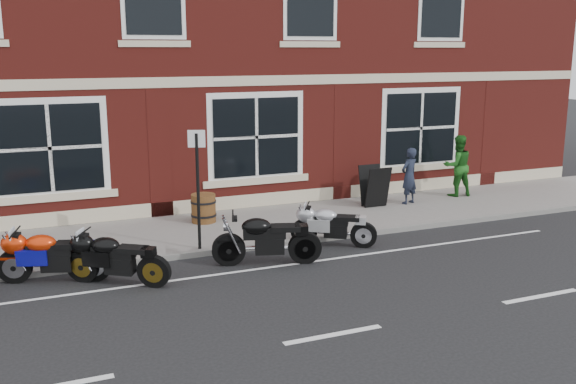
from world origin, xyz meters
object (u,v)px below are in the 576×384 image
object	(u,v)px
pedestrian_right	(457,166)
a_board_sign	(374,186)
moto_sport_silver	(332,224)
moto_naked_black	(264,237)
pedestrian_left	(409,176)
parking_sign	(198,181)
moto_sport_red	(52,254)
moto_sport_black	(116,257)
barrel_planter	(204,208)

from	to	relation	value
pedestrian_right	a_board_sign	xyz separation A→B (m)	(-2.78, -0.21, -0.32)
moto_sport_silver	moto_naked_black	bearing A→B (deg)	141.64
pedestrian_left	a_board_sign	xyz separation A→B (m)	(-1.01, 0.07, -0.21)
moto_sport_silver	parking_sign	size ratio (longest dim) A/B	0.66
a_board_sign	parking_sign	bearing A→B (deg)	-161.11
a_board_sign	parking_sign	world-z (taller)	parking_sign
moto_sport_red	parking_sign	world-z (taller)	parking_sign
moto_sport_red	moto_naked_black	distance (m)	3.96
moto_sport_black	pedestrian_left	world-z (taller)	pedestrian_left
moto_naked_black	parking_sign	size ratio (longest dim) A/B	0.85
moto_sport_red	moto_sport_black	bearing A→B (deg)	-100.43
moto_sport_red	moto_naked_black	size ratio (longest dim) A/B	0.95
pedestrian_right	parking_sign	bearing A→B (deg)	22.20
moto_sport_red	a_board_sign	size ratio (longest dim) A/B	1.84
moto_sport_black	a_board_sign	distance (m)	7.65
moto_sport_red	moto_sport_silver	xyz separation A→B (m)	(5.70, 0.03, -0.05)
a_board_sign	moto_sport_red	bearing A→B (deg)	-164.08
pedestrian_left	moto_sport_silver	bearing A→B (deg)	14.24
pedestrian_right	a_board_sign	distance (m)	2.81
pedestrian_left	moto_sport_red	bearing A→B (deg)	-5.30
pedestrian_right	parking_sign	distance (m)	8.27
moto_sport_red	barrel_planter	size ratio (longest dim) A/B	2.93
moto_sport_black	parking_sign	bearing A→B (deg)	-24.49
moto_sport_silver	pedestrian_right	world-z (taller)	pedestrian_right
barrel_planter	parking_sign	size ratio (longest dim) A/B	0.27
moto_naked_black	parking_sign	distance (m)	1.81
moto_sport_black	barrel_planter	distance (m)	4.02
moto_naked_black	moto_sport_red	bearing A→B (deg)	99.08
pedestrian_left	pedestrian_right	size ratio (longest dim) A/B	0.88
parking_sign	moto_sport_silver	bearing A→B (deg)	11.09
parking_sign	pedestrian_right	bearing A→B (deg)	36.14
barrel_planter	parking_sign	xyz separation A→B (m)	(-0.64, -2.03, 1.09)
moto_sport_red	pedestrian_right	distance (m)	11.21
moto_sport_silver	moto_sport_red	bearing A→B (deg)	123.34
moto_sport_black	pedestrian_left	distance (m)	8.57
a_board_sign	barrel_planter	bearing A→B (deg)	177.11
moto_sport_black	moto_sport_silver	world-z (taller)	moto_sport_black
moto_naked_black	a_board_sign	xyz separation A→B (m)	(4.19, 2.96, 0.10)
moto_sport_black	a_board_sign	bearing A→B (deg)	-33.20
moto_naked_black	a_board_sign	bearing A→B (deg)	-37.38
moto_sport_silver	pedestrian_right	bearing A→B (deg)	-30.58
moto_sport_silver	a_board_sign	size ratio (longest dim) A/B	1.50
moto_naked_black	pedestrian_right	bearing A→B (deg)	-48.18
moto_naked_black	a_board_sign	world-z (taller)	a_board_sign
moto_sport_silver	a_board_sign	xyz separation A→B (m)	(2.41, 2.37, 0.18)
pedestrian_right	moto_sport_silver	bearing A→B (deg)	34.20
moto_sport_red	barrel_planter	world-z (taller)	moto_sport_red
moto_sport_black	pedestrian_right	bearing A→B (deg)	-38.11
moto_sport_red	moto_sport_black	world-z (taller)	moto_sport_red
a_board_sign	pedestrian_left	bearing A→B (deg)	-4.69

